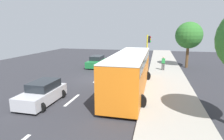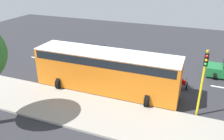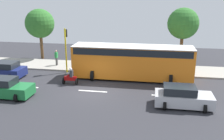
{
  "view_description": "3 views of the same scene",
  "coord_description": "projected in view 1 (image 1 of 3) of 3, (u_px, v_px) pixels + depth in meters",
  "views": [
    {
      "loc": [
        5.88,
        -17.98,
        5.03
      ],
      "look_at": [
        2.1,
        -2.2,
        1.57
      ],
      "focal_mm": 30.16,
      "sensor_mm": 36.0,
      "label": 1
    },
    {
      "loc": [
        18.49,
        3.37,
        8.88
      ],
      "look_at": [
        2.33,
        -2.97,
        1.12
      ],
      "focal_mm": 37.04,
      "sensor_mm": 36.0,
      "label": 2
    },
    {
      "loc": [
        -18.61,
        -4.81,
        7.53
      ],
      "look_at": [
        1.04,
        -1.43,
        1.6
      ],
      "focal_mm": 39.91,
      "sensor_mm": 36.0,
      "label": 3
    }
  ],
  "objects": [
    {
      "name": "lane_stripe_south",
      "position": [
        111.0,
        68.0,
        25.19
      ],
      "size": [
        0.2,
        2.4,
        0.01
      ],
      "primitive_type": "cube",
      "color": "white",
      "rests_on": "ground"
    },
    {
      "name": "pedestrian_near_signal",
      "position": [
        163.0,
        63.0,
        23.24
      ],
      "size": [
        0.4,
        0.24,
        1.69
      ],
      "color": "#3F3F3F",
      "rests_on": "sidewalk"
    },
    {
      "name": "car_dark_blue",
      "position": [
        131.0,
        60.0,
        27.96
      ],
      "size": [
        2.36,
        4.58,
        1.52
      ],
      "color": "navy",
      "rests_on": "ground"
    },
    {
      "name": "lane_stripe_far_south",
      "position": [
        120.0,
        61.0,
        30.9
      ],
      "size": [
        0.2,
        2.4,
        0.01
      ],
      "primitive_type": "cube",
      "color": "white",
      "rests_on": "ground"
    },
    {
      "name": "city_bus",
      "position": [
        130.0,
        69.0,
        15.51
      ],
      "size": [
        3.2,
        11.0,
        3.16
      ],
      "color": "orange",
      "rests_on": "ground"
    },
    {
      "name": "car_green",
      "position": [
        97.0,
        62.0,
        26.07
      ],
      "size": [
        2.15,
        4.31,
        1.52
      ],
      "color": "#1E7238",
      "rests_on": "ground"
    },
    {
      "name": "car_silver",
      "position": [
        42.0,
        93.0,
        13.12
      ],
      "size": [
        2.19,
        3.99,
        1.52
      ],
      "color": "#B7B7BC",
      "rests_on": "ground"
    },
    {
      "name": "motorcycle",
      "position": [
        115.0,
        70.0,
        21.29
      ],
      "size": [
        0.6,
        1.3,
        1.53
      ],
      "color": "black",
      "rests_on": "ground"
    },
    {
      "name": "ground_plane",
      "position": [
        97.0,
        80.0,
        19.5
      ],
      "size": [
        40.0,
        60.0,
        0.1
      ],
      "primitive_type": "cube",
      "color": "#2D2D33"
    },
    {
      "name": "street_tree_south",
      "position": [
        189.0,
        35.0,
        24.85
      ],
      "size": [
        3.5,
        3.5,
        6.11
      ],
      "color": "brown",
      "rests_on": "ground"
    },
    {
      "name": "traffic_light_corner",
      "position": [
        148.0,
        49.0,
        21.49
      ],
      "size": [
        0.49,
        0.24,
        4.5
      ],
      "color": "yellow",
      "rests_on": "ground"
    },
    {
      "name": "lane_stripe_mid",
      "position": [
        97.0,
        80.0,
        19.49
      ],
      "size": [
        0.2,
        2.4,
        0.01
      ],
      "primitive_type": "cube",
      "color": "white",
      "rests_on": "ground"
    },
    {
      "name": "sidewalk",
      "position": [
        167.0,
        83.0,
        17.87
      ],
      "size": [
        4.0,
        60.0,
        0.15
      ],
      "primitive_type": "cube",
      "color": "#9E998E",
      "rests_on": "ground"
    },
    {
      "name": "lane_stripe_north",
      "position": [
        72.0,
        100.0,
        13.78
      ],
      "size": [
        0.2,
        2.4,
        0.01
      ],
      "primitive_type": "cube",
      "color": "white",
      "rests_on": "ground"
    }
  ]
}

